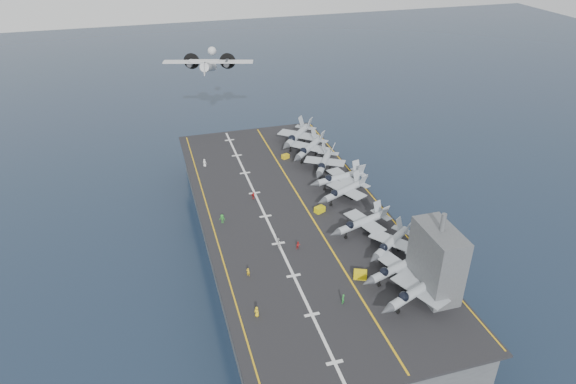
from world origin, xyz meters
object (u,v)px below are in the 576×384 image
object	(u,v)px
island_superstructure	(438,254)
fighter_jet_0	(417,290)
tow_cart_a	(360,275)
transport_plane	(209,67)

from	to	relation	value
island_superstructure	fighter_jet_0	world-z (taller)	island_superstructure
fighter_jet_0	tow_cart_a	xyz separation A→B (m)	(-6.06, 8.26, -1.84)
fighter_jet_0	transport_plane	world-z (taller)	transport_plane
island_superstructure	transport_plane	distance (m)	86.81
tow_cart_a	transport_plane	size ratio (longest dim) A/B	0.09
fighter_jet_0	tow_cart_a	size ratio (longest dim) A/B	6.48
island_superstructure	tow_cart_a	bearing A→B (deg)	148.24
island_superstructure	tow_cart_a	distance (m)	13.75
transport_plane	island_superstructure	bearing A→B (deg)	-74.25
transport_plane	tow_cart_a	bearing A→B (deg)	-80.19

